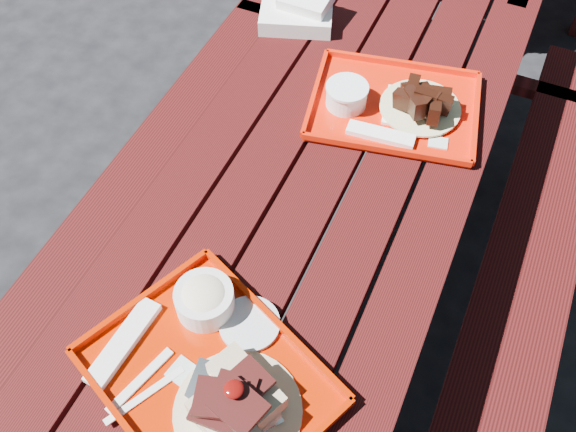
{
  "coord_description": "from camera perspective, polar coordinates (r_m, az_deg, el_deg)",
  "views": [
    {
      "loc": [
        0.34,
        -0.92,
        1.98
      ],
      "look_at": [
        0.0,
        -0.15,
        0.82
      ],
      "focal_mm": 40.0,
      "sensor_mm": 36.0,
      "label": 1
    }
  ],
  "objects": [
    {
      "name": "picnic_table_near",
      "position": [
        1.73,
        2.03,
        -1.4
      ],
      "size": [
        1.41,
        2.4,
        0.75
      ],
      "color": "#3B0B0C",
      "rests_on": "ground"
    },
    {
      "name": "near_tray",
      "position": [
        1.3,
        -6.47,
        -13.03
      ],
      "size": [
        0.57,
        0.52,
        0.15
      ],
      "color": "#B11B00",
      "rests_on": "picnic_table_near"
    },
    {
      "name": "far_tray",
      "position": [
        1.76,
        9.16,
        9.73
      ],
      "size": [
        0.5,
        0.42,
        0.07
      ],
      "color": "red",
      "rests_on": "picnic_table_near"
    },
    {
      "name": "ground",
      "position": [
        2.21,
        1.6,
        -9.7
      ],
      "size": [
        60.0,
        60.0,
        0.0
      ],
      "primitive_type": "plane",
      "color": "black",
      "rests_on": "ground"
    },
    {
      "name": "white_cloth",
      "position": [
        2.02,
        1.01,
        17.76
      ],
      "size": [
        0.25,
        0.22,
        0.09
      ],
      "color": "white",
      "rests_on": "picnic_table_near"
    }
  ]
}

